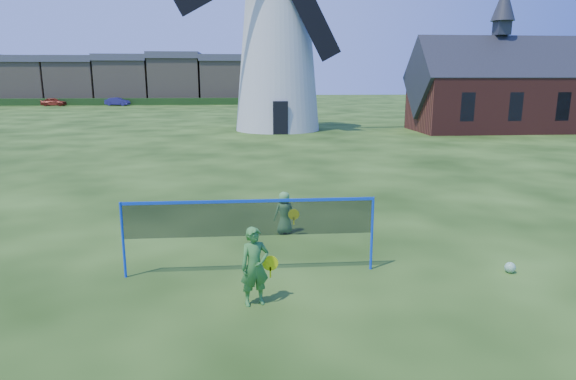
{
  "coord_description": "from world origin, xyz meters",
  "views": [
    {
      "loc": [
        -0.71,
        -10.05,
        3.9
      ],
      "look_at": [
        0.2,
        0.5,
        1.5
      ],
      "focal_mm": 30.89,
      "sensor_mm": 36.0,
      "label": 1
    }
  ],
  "objects_px": {
    "player_girl": "(255,266)",
    "car_left": "(54,102)",
    "chapel": "(496,91)",
    "player_boy": "(284,213)",
    "play_ball": "(510,267)",
    "windmill": "(277,40)",
    "badminton_net": "(250,220)",
    "car_right": "(117,102)"
  },
  "relations": [
    {
      "from": "car_left",
      "to": "car_right",
      "type": "distance_m",
      "value": 8.77
    },
    {
      "from": "chapel",
      "to": "car_right",
      "type": "relative_size",
      "value": 3.56
    },
    {
      "from": "player_boy",
      "to": "play_ball",
      "type": "distance_m",
      "value": 5.36
    },
    {
      "from": "badminton_net",
      "to": "chapel",
      "type": "bearing_deg",
      "value": 54.91
    },
    {
      "from": "chapel",
      "to": "player_girl",
      "type": "relative_size",
      "value": 8.82
    },
    {
      "from": "player_girl",
      "to": "play_ball",
      "type": "height_order",
      "value": "player_girl"
    },
    {
      "from": "player_girl",
      "to": "car_left",
      "type": "xyz_separation_m",
      "value": [
        -27.29,
        66.13,
        -0.12
      ]
    },
    {
      "from": "player_girl",
      "to": "player_boy",
      "type": "distance_m",
      "value": 4.11
    },
    {
      "from": "car_left",
      "to": "badminton_net",
      "type": "bearing_deg",
      "value": -153.95
    },
    {
      "from": "windmill",
      "to": "badminton_net",
      "type": "xyz_separation_m",
      "value": [
        -2.44,
        -28.56,
        -5.55
      ]
    },
    {
      "from": "chapel",
      "to": "badminton_net",
      "type": "xyz_separation_m",
      "value": [
        -18.61,
        -26.49,
        -1.81
      ]
    },
    {
      "from": "play_ball",
      "to": "car_left",
      "type": "relative_size",
      "value": 0.06
    },
    {
      "from": "windmill",
      "to": "car_left",
      "type": "relative_size",
      "value": 5.69
    },
    {
      "from": "chapel",
      "to": "player_boy",
      "type": "distance_m",
      "value": 29.84
    },
    {
      "from": "player_boy",
      "to": "car_left",
      "type": "height_order",
      "value": "car_left"
    },
    {
      "from": "windmill",
      "to": "player_girl",
      "type": "height_order",
      "value": "windmill"
    },
    {
      "from": "player_girl",
      "to": "car_left",
      "type": "distance_m",
      "value": 71.54
    },
    {
      "from": "play_ball",
      "to": "chapel",
      "type": "bearing_deg",
      "value": 63.7
    },
    {
      "from": "player_boy",
      "to": "car_right",
      "type": "bearing_deg",
      "value": -89.66
    },
    {
      "from": "chapel",
      "to": "player_girl",
      "type": "height_order",
      "value": "chapel"
    },
    {
      "from": "badminton_net",
      "to": "player_boy",
      "type": "height_order",
      "value": "badminton_net"
    },
    {
      "from": "player_girl",
      "to": "player_boy",
      "type": "height_order",
      "value": "player_girl"
    },
    {
      "from": "player_girl",
      "to": "windmill",
      "type": "bearing_deg",
      "value": 69.18
    },
    {
      "from": "chapel",
      "to": "badminton_net",
      "type": "height_order",
      "value": "chapel"
    },
    {
      "from": "badminton_net",
      "to": "play_ball",
      "type": "xyz_separation_m",
      "value": [
        5.3,
        -0.43,
        -1.03
      ]
    },
    {
      "from": "chapel",
      "to": "car_left",
      "type": "relative_size",
      "value": 3.61
    },
    {
      "from": "windmill",
      "to": "chapel",
      "type": "distance_m",
      "value": 16.73
    },
    {
      "from": "windmill",
      "to": "badminton_net",
      "type": "relative_size",
      "value": 3.87
    },
    {
      "from": "badminton_net",
      "to": "car_left",
      "type": "xyz_separation_m",
      "value": [
        -27.23,
        64.69,
        -0.56
      ]
    },
    {
      "from": "player_boy",
      "to": "windmill",
      "type": "bearing_deg",
      "value": -110.24
    },
    {
      "from": "windmill",
      "to": "car_left",
      "type": "distance_m",
      "value": 47.15
    },
    {
      "from": "badminton_net",
      "to": "player_girl",
      "type": "distance_m",
      "value": 1.5
    },
    {
      "from": "badminton_net",
      "to": "player_boy",
      "type": "bearing_deg",
      "value": 70.88
    },
    {
      "from": "chapel",
      "to": "car_right",
      "type": "height_order",
      "value": "chapel"
    },
    {
      "from": "windmill",
      "to": "car_left",
      "type": "xyz_separation_m",
      "value": [
        -29.67,
        36.14,
        -6.1
      ]
    },
    {
      "from": "chapel",
      "to": "player_boy",
      "type": "relative_size",
      "value": 11.36
    },
    {
      "from": "badminton_net",
      "to": "car_right",
      "type": "bearing_deg",
      "value": 105.82
    },
    {
      "from": "windmill",
      "to": "player_girl",
      "type": "xyz_separation_m",
      "value": [
        -2.37,
        -29.99,
        -5.98
      ]
    },
    {
      "from": "player_boy",
      "to": "play_ball",
      "type": "relative_size",
      "value": 4.96
    },
    {
      "from": "player_girl",
      "to": "player_boy",
      "type": "bearing_deg",
      "value": 61.99
    },
    {
      "from": "badminton_net",
      "to": "player_boy",
      "type": "distance_m",
      "value": 2.81
    },
    {
      "from": "player_girl",
      "to": "car_right",
      "type": "distance_m",
      "value": 69.16
    }
  ]
}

